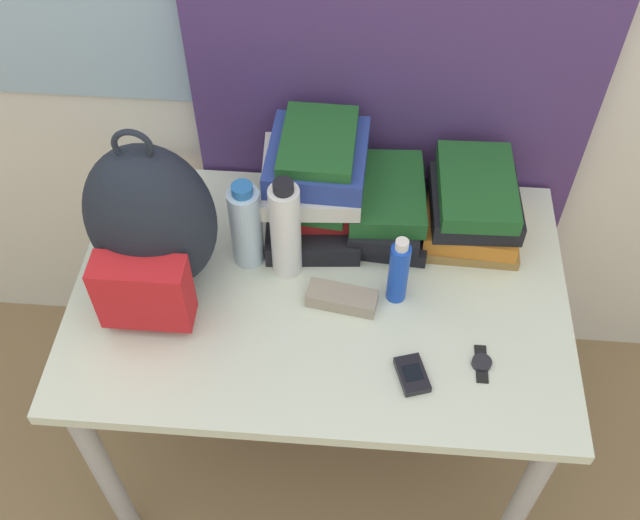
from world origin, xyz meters
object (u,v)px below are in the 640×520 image
(water_bottle, at_px, (246,226))
(sports_bottle, at_px, (286,230))
(sunscreen_bottle, at_px, (399,272))
(sunglasses_case, at_px, (342,298))
(cell_phone, at_px, (412,375))
(book_stack_center, at_px, (389,205))
(wristwatch, at_px, (482,363))
(backpack, at_px, (151,226))
(book_stack_right, at_px, (474,207))
(book_stack_left, at_px, (314,183))

(water_bottle, distance_m, sports_bottle, 0.09)
(sunscreen_bottle, bearing_deg, sports_bottle, 166.32)
(water_bottle, bearing_deg, sunglasses_case, -27.48)
(cell_phone, relative_size, sunglasses_case, 0.62)
(book_stack_center, relative_size, wristwatch, 3.26)
(backpack, distance_m, wristwatch, 0.73)
(sunscreen_bottle, relative_size, wristwatch, 2.04)
(book_stack_right, relative_size, sports_bottle, 0.95)
(cell_phone, bearing_deg, wristwatch, 15.84)
(sunglasses_case, relative_size, wristwatch, 1.78)
(backpack, relative_size, book_stack_left, 1.45)
(book_stack_center, distance_m, book_stack_right, 0.19)
(backpack, xyz_separation_m, sports_bottle, (0.27, 0.06, -0.05))
(backpack, bearing_deg, book_stack_right, 16.56)
(backpack, xyz_separation_m, book_stack_center, (0.49, 0.21, -0.12))
(cell_phone, xyz_separation_m, wristwatch, (0.14, 0.04, -0.00))
(backpack, height_order, sunscreen_bottle, backpack)
(water_bottle, xyz_separation_m, sunglasses_case, (0.22, -0.11, -0.09))
(backpack, distance_m, water_bottle, 0.21)
(book_stack_center, bearing_deg, sports_bottle, -144.54)
(book_stack_center, xyz_separation_m, book_stack_right, (0.19, -0.01, 0.02))
(backpack, height_order, sports_bottle, backpack)
(book_stack_left, bearing_deg, backpack, -146.80)
(sunscreen_bottle, bearing_deg, backpack, 179.57)
(water_bottle, xyz_separation_m, cell_phone, (0.37, -0.28, -0.10))
(book_stack_center, bearing_deg, book_stack_left, -178.56)
(book_stack_right, height_order, sunglasses_case, book_stack_right)
(book_stack_center, distance_m, sports_bottle, 0.28)
(water_bottle, distance_m, wristwatch, 0.57)
(sunglasses_case, bearing_deg, cell_phone, -48.63)
(backpack, distance_m, sports_bottle, 0.28)
(sunglasses_case, xyz_separation_m, wristwatch, (0.29, -0.13, -0.01))
(sunglasses_case, bearing_deg, book_stack_center, 69.32)
(sports_bottle, relative_size, sunscreen_bottle, 1.48)
(wristwatch, bearing_deg, cell_phone, -164.16)
(water_bottle, relative_size, sunglasses_case, 1.45)
(book_stack_right, xyz_separation_m, sunglasses_case, (-0.28, -0.23, -0.06))
(backpack, height_order, book_stack_left, backpack)
(water_bottle, bearing_deg, backpack, -156.22)
(backpack, height_order, sunglasses_case, backpack)
(backpack, relative_size, book_stack_center, 1.46)
(book_stack_left, height_order, book_stack_center, book_stack_left)
(sunglasses_case, bearing_deg, water_bottle, 152.52)
(book_stack_left, height_order, sunglasses_case, book_stack_left)
(book_stack_center, xyz_separation_m, sunscreen_bottle, (0.02, -0.22, 0.03))
(backpack, relative_size, book_stack_right, 1.66)
(sunglasses_case, bearing_deg, wristwatch, -24.27)
(book_stack_center, bearing_deg, sunscreen_bottle, -83.84)
(cell_phone, relative_size, wristwatch, 1.10)
(water_bottle, height_order, sunscreen_bottle, water_bottle)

